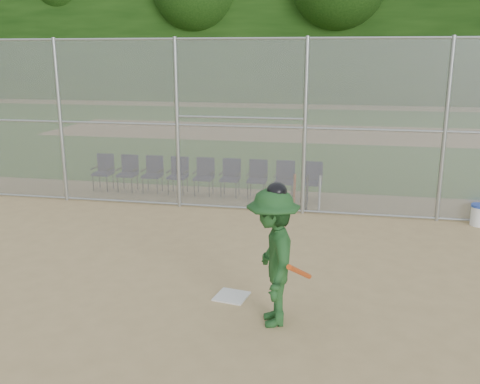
% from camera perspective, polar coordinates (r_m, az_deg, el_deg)
% --- Properties ---
extents(ground, '(100.00, 100.00, 0.00)m').
position_cam_1_polar(ground, '(8.16, -3.45, -11.91)').
color(ground, tan).
rests_on(ground, ground).
extents(grass_strip, '(100.00, 100.00, 0.00)m').
position_cam_1_polar(grass_strip, '(25.39, 6.79, 6.29)').
color(grass_strip, '#2E5B1B').
rests_on(grass_strip, ground).
extents(dirt_patch_far, '(24.00, 24.00, 0.00)m').
position_cam_1_polar(dirt_patch_far, '(25.39, 6.79, 6.30)').
color(dirt_patch_far, tan).
rests_on(dirt_patch_far, ground).
extents(backstop_fence, '(16.09, 0.09, 4.00)m').
position_cam_1_polar(backstop_fence, '(12.31, 2.26, 7.27)').
color(backstop_fence, gray).
rests_on(backstop_fence, ground).
extents(treeline, '(81.00, 60.00, 11.00)m').
position_cam_1_polar(treeline, '(27.19, 7.50, 18.43)').
color(treeline, black).
rests_on(treeline, ground).
extents(home_plate, '(0.55, 0.55, 0.02)m').
position_cam_1_polar(home_plate, '(8.38, -0.90, -11.06)').
color(home_plate, silver).
rests_on(home_plate, ground).
extents(batter_at_plate, '(1.03, 1.47, 2.01)m').
position_cam_1_polar(batter_at_plate, '(7.29, 3.51, -6.91)').
color(batter_at_plate, '#1D481F').
rests_on(batter_at_plate, ground).
extents(water_cooler, '(0.37, 0.37, 0.47)m').
position_cam_1_polar(water_cooler, '(12.71, 24.16, -2.23)').
color(water_cooler, white).
rests_on(water_cooler, ground).
extents(spare_bats, '(0.66, 0.30, 0.84)m').
position_cam_1_polar(spare_bats, '(12.80, 7.15, -0.08)').
color(spare_bats, '#D84C14').
rests_on(spare_bats, ground).
extents(chair_0, '(0.54, 0.52, 0.96)m').
position_cam_1_polar(chair_0, '(15.04, -14.44, 2.02)').
color(chair_0, '#0E0E35').
rests_on(chair_0, ground).
extents(chair_1, '(0.54, 0.52, 0.96)m').
position_cam_1_polar(chair_1, '(14.75, -11.94, 1.93)').
color(chair_1, '#0E0E35').
rests_on(chair_1, ground).
extents(chair_2, '(0.54, 0.52, 0.96)m').
position_cam_1_polar(chair_2, '(14.49, -9.35, 1.82)').
color(chair_2, '#0E0E35').
rests_on(chair_2, ground).
extents(chair_3, '(0.54, 0.52, 0.96)m').
position_cam_1_polar(chair_3, '(14.26, -6.67, 1.71)').
color(chair_3, '#0E0E35').
rests_on(chair_3, ground).
extents(chair_4, '(0.54, 0.52, 0.96)m').
position_cam_1_polar(chair_4, '(14.06, -3.91, 1.60)').
color(chair_4, '#0E0E35').
rests_on(chair_4, ground).
extents(chair_5, '(0.54, 0.52, 0.96)m').
position_cam_1_polar(chair_5, '(13.90, -1.08, 1.47)').
color(chair_5, '#0E0E35').
rests_on(chair_5, ground).
extents(chair_6, '(0.54, 0.52, 0.96)m').
position_cam_1_polar(chair_6, '(13.77, 1.81, 1.34)').
color(chair_6, '#0E0E35').
rests_on(chair_6, ground).
extents(chair_7, '(0.54, 0.52, 0.96)m').
position_cam_1_polar(chair_7, '(13.68, 4.75, 1.21)').
color(chair_7, '#0E0E35').
rests_on(chair_7, ground).
extents(chair_8, '(0.54, 0.52, 0.96)m').
position_cam_1_polar(chair_8, '(13.62, 7.72, 1.07)').
color(chair_8, '#0E0E35').
rests_on(chair_8, ground).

